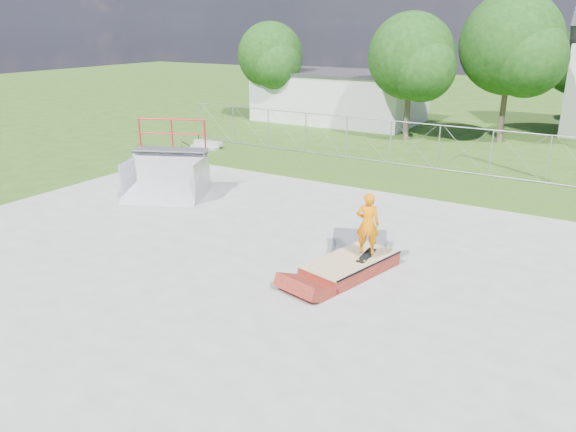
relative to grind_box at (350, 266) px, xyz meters
name	(u,v)px	position (x,y,z in m)	size (l,w,h in m)	color
ground	(242,262)	(-2.77, -0.85, -0.19)	(120.00, 120.00, 0.00)	#2D5317
concrete_pad	(242,261)	(-2.77, -0.85, -0.17)	(20.00, 16.00, 0.04)	gray
grass_berm	(380,175)	(-2.77, 8.65, 0.06)	(24.00, 3.00, 0.50)	#2D5317
grind_box	(350,266)	(0.00, 0.00, 0.00)	(1.84, 2.83, 0.39)	maroon
quarter_pipe	(164,162)	(-8.52, 2.42, 1.16)	(2.71, 2.29, 2.71)	#AAACB2
flat_bank_ramp	(359,247)	(-0.29, 1.17, 0.03)	(1.49, 1.59, 0.46)	#AAACB2
skateboard	(366,256)	(0.30, 0.28, 0.24)	(0.22, 0.80, 0.02)	black
skater	(368,226)	(0.30, 0.28, 1.03)	(0.58, 0.38, 1.59)	orange
concrete_stairs	(202,151)	(-11.27, 7.85, 0.21)	(1.50, 1.60, 0.80)	gray
chain_link_fence	(391,142)	(-2.77, 9.65, 1.21)	(20.00, 0.06, 1.80)	#94969C
utility_building_flat	(339,97)	(-10.77, 21.15, 1.31)	(10.00, 6.00, 3.00)	silver
tree_left_near	(414,60)	(-4.52, 16.99, 4.04)	(4.76, 4.48, 6.65)	brown
tree_center	(516,48)	(0.02, 18.96, 4.65)	(5.44, 5.12, 7.60)	brown
tree_left_far	(272,58)	(-14.54, 19.00, 3.74)	(4.42, 4.16, 6.18)	brown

